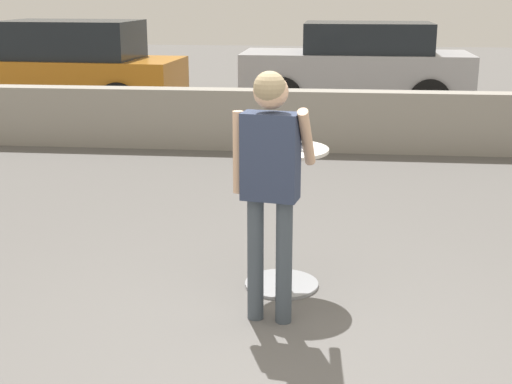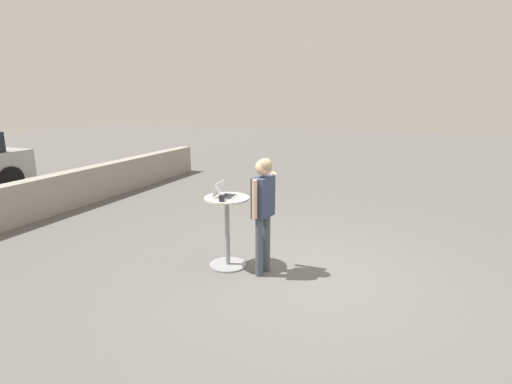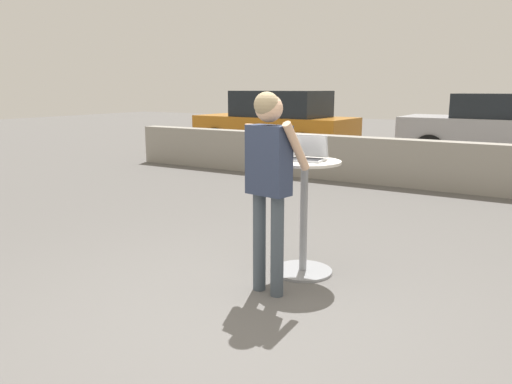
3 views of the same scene
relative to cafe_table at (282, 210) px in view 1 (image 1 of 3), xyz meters
The scene contains 8 objects.
ground_plane 1.30m from the cafe_table, 87.32° to the right, with size 50.00×50.00×0.00m, color #5B5956.
pavement_kerb 4.79m from the cafe_table, 89.35° to the left, with size 12.89×0.35×0.84m.
cafe_table is the anchor object (origin of this frame).
laptop 0.52m from the cafe_table, 99.48° to the left, with size 0.38×0.34×0.23m.
coffee_mug 0.57m from the cafe_table, behind, with size 0.12×0.08×0.09m.
standing_person 0.75m from the cafe_table, 94.15° to the right, with size 0.54×0.34×1.69m.
parked_car_near_street 8.25m from the cafe_table, 84.37° to the left, with size 4.12×1.81×1.60m.
parked_car_further_down 8.46m from the cafe_table, 120.95° to the left, with size 4.28×1.94×1.65m.
Camera 1 is at (0.28, -3.86, 2.17)m, focal length 50.00 mm.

